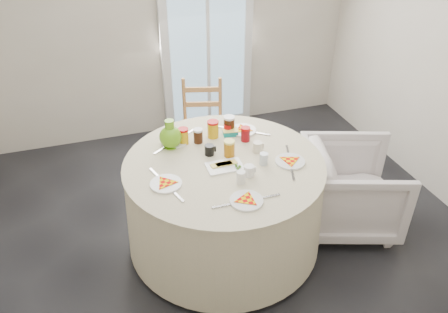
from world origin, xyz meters
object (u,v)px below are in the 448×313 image
object	(u,v)px
table	(224,203)
armchair	(351,184)
green_pitcher	(170,133)
wooden_chair	(203,126)

from	to	relation	value
table	armchair	size ratio (longest dim) A/B	1.94
green_pitcher	table	bearing A→B (deg)	-54.78
wooden_chair	green_pitcher	bearing A→B (deg)	-106.39
wooden_chair	green_pitcher	size ratio (longest dim) A/B	4.13
table	armchair	xyz separation A→B (m)	(1.04, -0.11, 0.02)
table	green_pitcher	bearing A→B (deg)	134.17
wooden_chair	armchair	world-z (taller)	wooden_chair
table	green_pitcher	distance (m)	0.67
green_pitcher	wooden_chair	bearing A→B (deg)	49.42
green_pitcher	armchair	bearing A→B (deg)	-26.74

